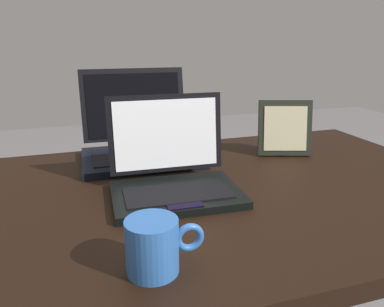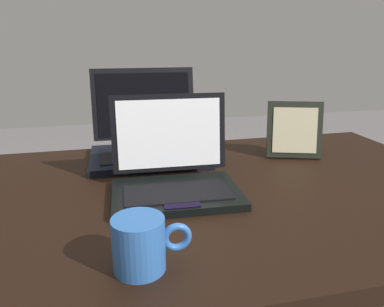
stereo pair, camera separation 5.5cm
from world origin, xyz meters
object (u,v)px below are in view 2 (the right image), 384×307
object	(u,v)px
laptop_front	(174,174)
coffee_mug	(141,244)
photo_frame	(294,130)
laptop_rear	(148,140)

from	to	relation	value
laptop_front	coffee_mug	distance (m)	0.28
laptop_front	coffee_mug	bearing A→B (deg)	-110.44
photo_frame	coffee_mug	xyz separation A→B (m)	(-0.47, -0.43, -0.04)
laptop_front	coffee_mug	size ratio (longest dim) A/B	2.36
laptop_front	laptop_rear	xyz separation A→B (m)	(-0.03, 0.27, 0.01)
laptop_rear	coffee_mug	bearing A→B (deg)	-97.73
photo_frame	laptop_front	bearing A→B (deg)	-155.81
laptop_rear	photo_frame	bearing A→B (deg)	-14.27
laptop_rear	photo_frame	world-z (taller)	laptop_rear
laptop_rear	coffee_mug	distance (m)	0.53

